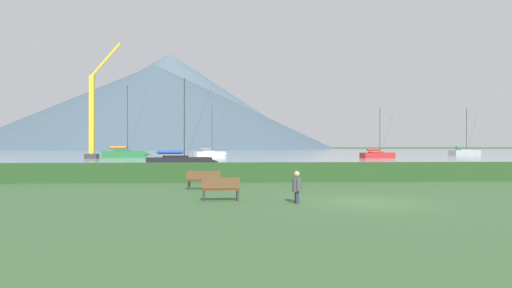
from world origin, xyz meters
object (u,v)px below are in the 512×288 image
at_px(park_bench_under_tree, 204,179).
at_px(park_bench_near_path, 221,188).
at_px(sailboat_slip_1, 180,161).
at_px(sailboat_slip_0, 210,153).
at_px(person_seated_viewer, 297,186).
at_px(dock_crane, 93,121).
at_px(sailboat_slip_2, 378,155).
at_px(sailboat_slip_5, 465,152).
at_px(sailboat_slip_3, 125,153).

bearing_deg(park_bench_under_tree, park_bench_near_path, -72.97).
bearing_deg(park_bench_near_path, sailboat_slip_1, 96.62).
distance_m(sailboat_slip_0, person_seated_viewer, 78.55).
bearing_deg(sailboat_slip_0, person_seated_viewer, -107.34).
height_order(sailboat_slip_0, sailboat_slip_1, sailboat_slip_0).
bearing_deg(person_seated_viewer, dock_crane, 107.86).
bearing_deg(person_seated_viewer, sailboat_slip_2, 65.63).
height_order(sailboat_slip_5, park_bench_under_tree, sailboat_slip_5).
height_order(sailboat_slip_1, dock_crane, dock_crane).
distance_m(park_bench_under_tree, person_seated_viewer, 7.10).
bearing_deg(sailboat_slip_5, sailboat_slip_3, 174.70).
distance_m(sailboat_slip_0, sailboat_slip_1, 47.60).
xyz_separation_m(sailboat_slip_2, park_bench_under_tree, (-27.87, -57.97, -0.05)).
bearing_deg(dock_crane, sailboat_slip_0, 37.75).
relative_size(sailboat_slip_5, dock_crane, 0.54).
height_order(sailboat_slip_2, sailboat_slip_3, sailboat_slip_3).
bearing_deg(sailboat_slip_5, sailboat_slip_1, -153.95).
height_order(park_bench_under_tree, person_seated_viewer, person_seated_viewer).
distance_m(sailboat_slip_3, park_bench_near_path, 71.89).
distance_m(sailboat_slip_0, sailboat_slip_3, 17.32).
xyz_separation_m(sailboat_slip_2, sailboat_slip_5, (27.13, 21.78, 0.12)).
bearing_deg(park_bench_under_tree, sailboat_slip_2, 70.93).
height_order(sailboat_slip_0, person_seated_viewer, sailboat_slip_0).
height_order(sailboat_slip_1, sailboat_slip_5, sailboat_slip_5).
bearing_deg(sailboat_slip_1, sailboat_slip_3, 92.24).
xyz_separation_m(sailboat_slip_2, park_bench_near_path, (-26.96, -62.91, -0.05)).
height_order(sailboat_slip_0, park_bench_under_tree, sailboat_slip_0).
xyz_separation_m(sailboat_slip_5, dock_crane, (-76.32, -22.27, 5.63)).
distance_m(sailboat_slip_5, park_bench_under_tree, 96.88).
relative_size(park_bench_near_path, dock_crane, 0.08).
bearing_deg(sailboat_slip_0, sailboat_slip_5, -14.31).
height_order(sailboat_slip_2, park_bench_under_tree, sailboat_slip_2).
distance_m(park_bench_under_tree, dock_crane, 61.58).
height_order(sailboat_slip_0, sailboat_slip_2, sailboat_slip_0).
bearing_deg(person_seated_viewer, sailboat_slip_5, 55.39).
bearing_deg(sailboat_slip_2, person_seated_viewer, -124.72).
relative_size(sailboat_slip_1, dock_crane, 0.46).
height_order(sailboat_slip_0, dock_crane, dock_crane).
height_order(sailboat_slip_3, park_bench_near_path, sailboat_slip_3).
xyz_separation_m(sailboat_slip_0, park_bench_under_tree, (2.10, -72.36, -0.06)).
xyz_separation_m(sailboat_slip_1, park_bench_under_tree, (3.58, -24.78, -0.08)).
bearing_deg(park_bench_near_path, sailboat_slip_3, 102.92).
relative_size(sailboat_slip_3, park_bench_under_tree, 7.52).
height_order(park_bench_near_path, person_seated_viewer, person_seated_viewer).
xyz_separation_m(sailboat_slip_5, person_seated_viewer, (-51.15, -85.71, -0.01)).
relative_size(sailboat_slip_2, park_bench_near_path, 5.83).
distance_m(sailboat_slip_3, sailboat_slip_5, 74.13).
bearing_deg(sailboat_slip_1, sailboat_slip_2, 29.42).
height_order(sailboat_slip_0, sailboat_slip_3, sailboat_slip_3).
bearing_deg(person_seated_viewer, sailboat_slip_0, 90.56).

